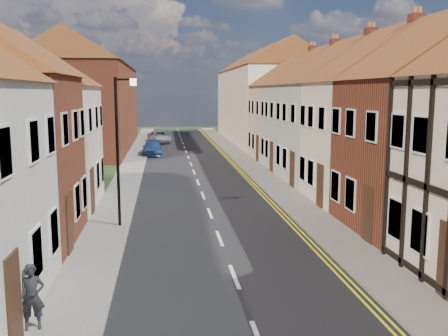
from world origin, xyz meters
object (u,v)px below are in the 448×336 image
object	(u,v)px
car_distant	(159,137)
lamppost	(119,142)
pedestrian_left	(32,297)
car_far	(152,148)

from	to	relation	value
car_distant	lamppost	bearing A→B (deg)	-98.59
car_distant	pedestrian_left	distance (m)	43.66
lamppost	car_far	world-z (taller)	lamppost
lamppost	car_distant	distance (m)	34.76
lamppost	car_far	bearing A→B (deg)	88.22
car_far	car_distant	bearing A→B (deg)	88.01
car_far	pedestrian_left	distance (m)	33.11
lamppost	car_distant	bearing A→B (deg)	87.95
lamppost	pedestrian_left	distance (m)	9.44
car_distant	pedestrian_left	world-z (taller)	pedestrian_left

